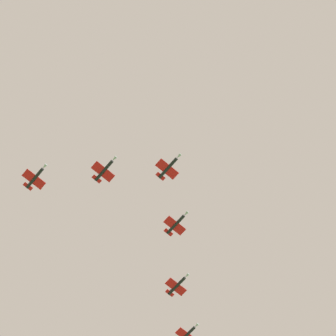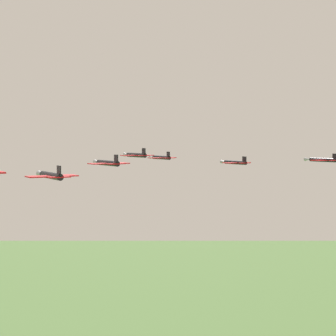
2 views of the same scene
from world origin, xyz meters
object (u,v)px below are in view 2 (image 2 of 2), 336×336
at_px(jet_port_outer, 107,163).
at_px(jet_starboard_outer, 323,160).
at_px(jet_starboard_inner, 235,162).
at_px(jet_lead, 161,157).
at_px(jet_center_rear, 51,175).
at_px(jet_port_inner, 136,155).

xyz_separation_m(jet_port_outer, jet_starboard_outer, (17.67, -70.20, -0.67)).
distance_m(jet_starboard_inner, jet_starboard_outer, 27.08).
xyz_separation_m(jet_lead, jet_starboard_inner, (-11.44, -21.54, -1.44)).
distance_m(jet_port_outer, jet_center_rear, 23.22).
bearing_deg(jet_lead, jet_port_inner, -137.91).
distance_m(jet_starboard_inner, jet_port_outer, 57.92).
bearing_deg(jet_port_outer, jet_lead, 45.21).
relative_size(jet_starboard_inner, jet_center_rear, 1.00).
distance_m(jet_lead, jet_port_outer, 51.38).
bearing_deg(jet_lead, jet_port_outer, -134.79).
bearing_deg(jet_starboard_inner, jet_center_rear, -154.46).
xyz_separation_m(jet_port_inner, jet_starboard_outer, (-6.26, -57.56, -1.78)).
xyz_separation_m(jet_port_inner, jet_center_rear, (-42.38, 26.66, -2.47)).
relative_size(jet_starboard_inner, jet_port_outer, 1.00).
relative_size(jet_lead, jet_center_rear, 1.00).
distance_m(jet_port_inner, jet_starboard_inner, 36.31).
relative_size(jet_port_inner, jet_port_outer, 1.00).
distance_m(jet_port_inner, jet_starboard_outer, 57.92).
bearing_deg(jet_center_rear, jet_port_inner, 43.71).
bearing_deg(jet_starboard_outer, jet_port_inner, 159.67).
distance_m(jet_port_inner, jet_center_rear, 50.13).
height_order(jet_starboard_inner, jet_center_rear, jet_center_rear).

